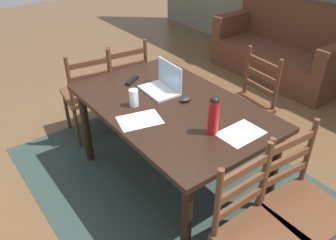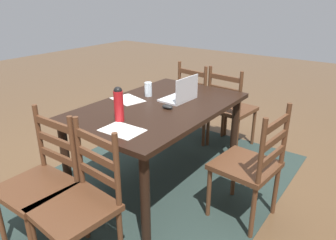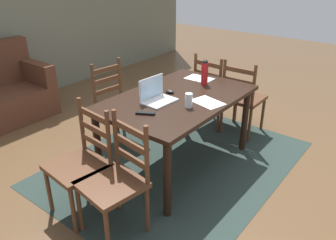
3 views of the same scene
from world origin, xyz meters
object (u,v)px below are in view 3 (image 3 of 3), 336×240
object	(u,v)px
tv_remote	(145,113)
computer_mouse	(170,91)
water_bottle	(205,72)
dining_table	(177,105)
chair_left_far	(81,164)
drinking_glass	(189,100)
chair_far_head	(117,104)
chair_left_near	(116,181)
laptop	(156,95)
chair_right_far	(214,91)
chair_right_near	(243,98)

from	to	relation	value
tv_remote	computer_mouse	bearing A→B (deg)	-14.68
water_bottle	dining_table	bearing A→B (deg)	178.29
chair_left_far	tv_remote	bearing A→B (deg)	-21.70
water_bottle	drinking_glass	world-z (taller)	water_bottle
drinking_glass	chair_far_head	bearing A→B (deg)	82.09
dining_table	chair_left_near	bearing A→B (deg)	-169.13
chair_left_near	laptop	size ratio (longest dim) A/B	2.87
chair_right_far	chair_far_head	bearing A→B (deg)	148.03
chair_right_near	chair_far_head	world-z (taller)	same
dining_table	chair_right_near	distance (m)	1.11
chair_left_near	chair_far_head	size ratio (longest dim) A/B	1.00
chair_right_far	laptop	size ratio (longest dim) A/B	2.87
laptop	computer_mouse	world-z (taller)	laptop
chair_right_far	computer_mouse	xyz separation A→B (m)	(-1.04, -0.09, 0.33)
chair_left_near	chair_left_far	xyz separation A→B (m)	(0.00, 0.40, 0.00)
chair_far_head	laptop	size ratio (longest dim) A/B	2.87
computer_mouse	tv_remote	size ratio (longest dim) A/B	0.59
chair_left_near	water_bottle	xyz separation A→B (m)	(1.54, 0.19, 0.45)
tv_remote	chair_left_far	bearing A→B (deg)	128.48
chair_left_near	laptop	bearing A→B (deg)	19.33
chair_right_near	water_bottle	xyz separation A→B (m)	(-0.61, 0.19, 0.45)
chair_right_near	laptop	world-z (taller)	laptop
water_bottle	drinking_glass	size ratio (longest dim) A/B	2.04
chair_right_near	laptop	size ratio (longest dim) A/B	2.87
chair_right_far	chair_right_near	bearing A→B (deg)	-90.02
chair_left_far	chair_right_near	distance (m)	2.19
chair_far_head	water_bottle	distance (m)	1.10
dining_table	chair_left_far	distance (m)	1.11
chair_left_far	chair_right_far	world-z (taller)	same
computer_mouse	laptop	bearing A→B (deg)	-177.16
laptop	water_bottle	xyz separation A→B (m)	(0.69, -0.11, 0.08)
chair_left_near	chair_right_near	xyz separation A→B (m)	(2.15, 0.01, 0.00)
chair_right_near	laptop	xyz separation A→B (m)	(-1.29, 0.29, 0.37)
chair_right_far	drinking_glass	world-z (taller)	chair_right_far
water_bottle	drinking_glass	bearing A→B (deg)	-160.27
chair_far_head	drinking_glass	xyz separation A→B (m)	(-0.15, -1.11, 0.38)
chair_right_near	chair_far_head	distance (m)	1.52
chair_far_head	tv_remote	xyz separation A→B (m)	(-0.52, -0.90, 0.32)
chair_far_head	chair_left_far	bearing A→B (deg)	-147.92
chair_left_near	tv_remote	distance (m)	0.67
laptop	water_bottle	size ratio (longest dim) A/B	1.23
chair_right_near	laptop	bearing A→B (deg)	167.19
dining_table	chair_left_far	bearing A→B (deg)	169.65
chair_left_far	tv_remote	distance (m)	0.69
chair_right_far	tv_remote	xyz separation A→B (m)	(-1.59, -0.23, 0.32)
chair_right_near	computer_mouse	bearing A→B (deg)	163.01
chair_right_far	drinking_glass	distance (m)	1.35
chair_right_far	water_bottle	size ratio (longest dim) A/B	3.52
chair_right_near	computer_mouse	distance (m)	1.14
laptop	tv_remote	size ratio (longest dim) A/B	1.95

